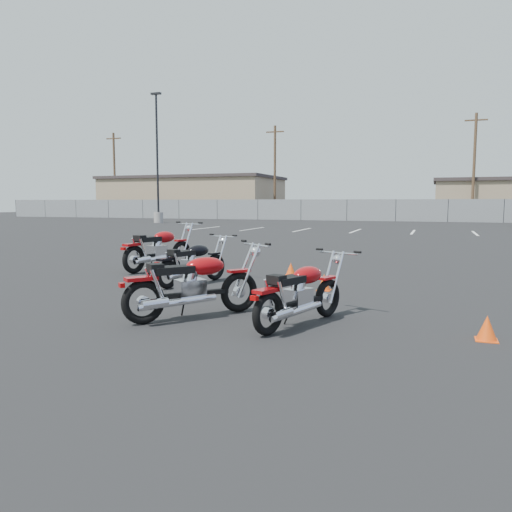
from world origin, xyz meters
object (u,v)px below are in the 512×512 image
(motorcycle_front_red, at_px, (159,249))
(motorcycle_rear_red, at_px, (193,285))
(motorcycle_second_black, at_px, (193,263))
(motorcycle_third_red, at_px, (300,293))

(motorcycle_front_red, height_order, motorcycle_rear_red, motorcycle_front_red)
(motorcycle_front_red, bearing_deg, motorcycle_rear_red, -54.02)
(motorcycle_front_red, relative_size, motorcycle_second_black, 1.19)
(motorcycle_third_red, bearing_deg, motorcycle_front_red, 137.97)
(motorcycle_second_black, xyz_separation_m, motorcycle_rear_red, (1.29, -2.51, 0.04))
(motorcycle_front_red, xyz_separation_m, motorcycle_rear_red, (2.97, -4.09, -0.04))
(motorcycle_front_red, distance_m, motorcycle_rear_red, 5.05)
(motorcycle_front_red, height_order, motorcycle_third_red, motorcycle_front_red)
(motorcycle_third_red, bearing_deg, motorcycle_rear_red, -176.80)
(motorcycle_front_red, relative_size, motorcycle_third_red, 1.20)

